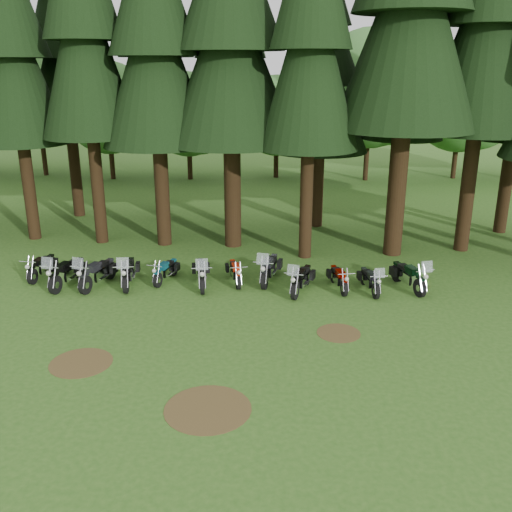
% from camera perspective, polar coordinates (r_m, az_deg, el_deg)
% --- Properties ---
extents(ground, '(120.00, 120.00, 0.00)m').
position_cam_1_polar(ground, '(18.31, -5.97, -7.88)').
color(ground, '#2D571A').
rests_on(ground, ground).
extents(pine_front_2, '(4.32, 4.32, 16.22)m').
position_cam_1_polar(pine_front_2, '(28.99, -23.56, 20.35)').
color(pine_front_2, '#301F10').
rests_on(pine_front_2, ground).
extents(pine_front_3, '(4.32, 4.32, 17.57)m').
position_cam_1_polar(pine_front_3, '(27.37, -17.09, 22.92)').
color(pine_front_3, '#301F10').
rests_on(pine_front_3, ground).
extents(pine_front_4, '(4.95, 4.95, 16.33)m').
position_cam_1_polar(pine_front_4, '(26.31, -10.27, 21.97)').
color(pine_front_4, '#301F10').
rests_on(pine_front_4, ground).
extents(pine_front_5, '(5.81, 5.81, 16.72)m').
position_cam_1_polar(pine_front_5, '(25.77, -2.60, 22.81)').
color(pine_front_5, '#301F10').
rests_on(pine_front_5, ground).
extents(pine_front_6, '(4.15, 4.15, 16.75)m').
position_cam_1_polar(pine_front_6, '(24.17, 5.59, 23.07)').
color(pine_front_6, '#301F10').
rests_on(pine_front_6, ground).
extents(pine_back_1, '(4.52, 4.52, 16.22)m').
position_cam_1_polar(pine_back_1, '(32.89, -18.92, 20.49)').
color(pine_back_1, '#301F10').
rests_on(pine_back_1, ground).
extents(pine_back_2, '(4.85, 4.85, 16.30)m').
position_cam_1_polar(pine_back_2, '(31.44, -10.08, 21.37)').
color(pine_back_2, '#301F10').
rests_on(pine_back_2, ground).
extents(pine_back_3, '(4.35, 4.35, 16.20)m').
position_cam_1_polar(pine_back_3, '(29.27, -2.62, 21.71)').
color(pine_back_3, '#301F10').
rests_on(pine_back_3, ground).
extents(pine_back_4, '(4.94, 4.94, 13.78)m').
position_cam_1_polar(pine_back_4, '(29.34, 6.56, 18.78)').
color(pine_back_4, '#301F10').
rests_on(pine_back_4, ground).
extents(pine_back_5, '(3.94, 3.94, 16.33)m').
position_cam_1_polar(pine_back_5, '(29.39, 15.17, 21.27)').
color(pine_back_5, '#301F10').
rests_on(pine_back_5, ground).
extents(decid_1, '(7.91, 7.69, 9.88)m').
position_cam_1_polar(decid_1, '(46.07, -20.77, 14.67)').
color(decid_1, '#301F10').
rests_on(decid_1, ground).
extents(decid_2, '(6.72, 6.53, 8.40)m').
position_cam_1_polar(decid_2, '(43.17, -14.30, 13.91)').
color(decid_2, '#301F10').
rests_on(decid_2, ground).
extents(decid_3, '(6.12, 5.95, 7.65)m').
position_cam_1_polar(decid_3, '(42.11, -6.48, 13.64)').
color(decid_3, '#301F10').
rests_on(decid_3, ground).
extents(decid_4, '(5.93, 5.76, 7.41)m').
position_cam_1_polar(decid_4, '(42.60, 2.42, 13.61)').
color(decid_4, '#301F10').
rests_on(decid_4, ground).
extents(decid_5, '(8.45, 8.21, 10.56)m').
position_cam_1_polar(decid_5, '(42.15, 11.94, 15.72)').
color(decid_5, '#301F10').
rests_on(decid_5, ground).
extents(decid_6, '(7.06, 6.86, 8.82)m').
position_cam_1_polar(decid_6, '(44.74, 20.25, 13.83)').
color(decid_6, '#301F10').
rests_on(decid_6, ground).
extents(dirt_patch_0, '(1.80, 1.80, 0.01)m').
position_cam_1_polar(dirt_patch_0, '(17.40, -17.09, -10.17)').
color(dirt_patch_0, '#4C3D1E').
rests_on(dirt_patch_0, ground).
extents(dirt_patch_1, '(1.40, 1.40, 0.01)m').
position_cam_1_polar(dirt_patch_1, '(18.53, 8.26, -7.63)').
color(dirt_patch_1, '#4C3D1E').
rests_on(dirt_patch_1, ground).
extents(dirt_patch_2, '(2.20, 2.20, 0.01)m').
position_cam_1_polar(dirt_patch_2, '(14.74, -4.85, -14.99)').
color(dirt_patch_2, '#4C3D1E').
rests_on(dirt_patch_2, ground).
extents(motorcycle_0, '(0.37, 2.08, 0.85)m').
position_cam_1_polar(motorcycle_0, '(24.32, -20.61, -1.07)').
color(motorcycle_0, black).
rests_on(motorcycle_0, ground).
extents(motorcycle_1, '(0.75, 2.46, 1.54)m').
position_cam_1_polar(motorcycle_1, '(23.05, -18.34, -1.65)').
color(motorcycle_1, black).
rests_on(motorcycle_1, ground).
extents(motorcycle_2, '(0.88, 2.43, 1.53)m').
position_cam_1_polar(motorcycle_2, '(22.67, -15.57, -1.72)').
color(motorcycle_2, black).
rests_on(motorcycle_2, ground).
extents(motorcycle_3, '(0.66, 2.41, 1.51)m').
position_cam_1_polar(motorcycle_3, '(22.50, -12.64, -1.66)').
color(motorcycle_3, black).
rests_on(motorcycle_3, ground).
extents(motorcycle_4, '(0.58, 1.94, 0.80)m').
position_cam_1_polar(motorcycle_4, '(22.68, -9.01, -1.52)').
color(motorcycle_4, black).
rests_on(motorcycle_4, ground).
extents(motorcycle_5, '(0.77, 2.37, 1.49)m').
position_cam_1_polar(motorcycle_5, '(21.96, -5.48, -1.80)').
color(motorcycle_5, black).
rests_on(motorcycle_5, ground).
extents(motorcycle_6, '(0.65, 1.96, 0.81)m').
position_cam_1_polar(motorcycle_6, '(22.26, -2.10, -1.67)').
color(motorcycle_6, black).
rests_on(motorcycle_6, ground).
extents(motorcycle_7, '(0.69, 2.45, 1.54)m').
position_cam_1_polar(motorcycle_7, '(22.32, 1.34, -1.33)').
color(motorcycle_7, black).
rests_on(motorcycle_7, ground).
extents(motorcycle_8, '(0.91, 2.26, 1.44)m').
position_cam_1_polar(motorcycle_8, '(21.38, 4.53, -2.40)').
color(motorcycle_8, black).
rests_on(motorcycle_8, ground).
extents(motorcycle_9, '(0.58, 1.95, 0.81)m').
position_cam_1_polar(motorcycle_9, '(21.85, 8.28, -2.28)').
color(motorcycle_9, black).
rests_on(motorcycle_9, ground).
extents(motorcycle_10, '(0.67, 2.03, 1.28)m').
position_cam_1_polar(motorcycle_10, '(21.79, 11.33, -2.46)').
color(motorcycle_10, black).
rests_on(motorcycle_10, ground).
extents(motorcycle_11, '(1.14, 2.30, 1.49)m').
position_cam_1_polar(motorcycle_11, '(22.35, 15.01, -2.02)').
color(motorcycle_11, black).
rests_on(motorcycle_11, ground).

